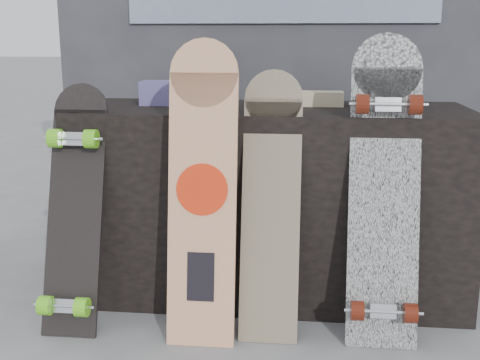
# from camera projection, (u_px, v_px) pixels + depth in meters

# --- Properties ---
(ground) EXTENTS (60.00, 60.00, 0.00)m
(ground) POSITION_uv_depth(u_px,v_px,m) (262.00, 345.00, 2.17)
(ground) COLOR slate
(ground) RESTS_ON ground
(vendor_table) EXTENTS (1.60, 0.60, 0.80)m
(vendor_table) POSITION_uv_depth(u_px,v_px,m) (271.00, 201.00, 2.56)
(vendor_table) COLOR black
(vendor_table) RESTS_ON ground
(booth) EXTENTS (2.40, 0.22, 2.20)m
(booth) POSITION_uv_depth(u_px,v_px,m) (282.00, 33.00, 3.22)
(booth) COLOR #313136
(booth) RESTS_ON ground
(merch_box_purple) EXTENTS (0.18, 0.12, 0.10)m
(merch_box_purple) POSITION_uv_depth(u_px,v_px,m) (163.00, 93.00, 2.55)
(merch_box_purple) COLOR #403A78
(merch_box_purple) RESTS_ON vendor_table
(merch_box_small) EXTENTS (0.14, 0.14, 0.12)m
(merch_box_small) POSITION_uv_depth(u_px,v_px,m) (399.00, 92.00, 2.49)
(merch_box_small) COLOR #403A78
(merch_box_small) RESTS_ON vendor_table
(merch_box_flat) EXTENTS (0.22, 0.10, 0.06)m
(merch_box_flat) POSITION_uv_depth(u_px,v_px,m) (317.00, 99.00, 2.52)
(merch_box_flat) COLOR #D1B78C
(merch_box_flat) RESTS_ON vendor_table
(longboard_geisha) EXTENTS (0.24, 0.21, 1.08)m
(longboard_geisha) POSITION_uv_depth(u_px,v_px,m) (202.00, 185.00, 2.13)
(longboard_geisha) COLOR tan
(longboard_geisha) RESTS_ON ground
(longboard_celtic) EXTENTS (0.21, 0.26, 0.97)m
(longboard_celtic) POSITION_uv_depth(u_px,v_px,m) (271.00, 197.00, 2.19)
(longboard_celtic) COLOR #C8B188
(longboard_celtic) RESTS_ON ground
(longboard_cascadia) EXTENTS (0.25, 0.35, 1.10)m
(longboard_cascadia) POSITION_uv_depth(u_px,v_px,m) (385.00, 184.00, 2.14)
(longboard_cascadia) COLOR silver
(longboard_cascadia) RESTS_ON ground
(skateboard_dark) EXTENTS (0.21, 0.36, 0.91)m
(skateboard_dark) POSITION_uv_depth(u_px,v_px,m) (74.00, 205.00, 2.25)
(skateboard_dark) COLOR black
(skateboard_dark) RESTS_ON ground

